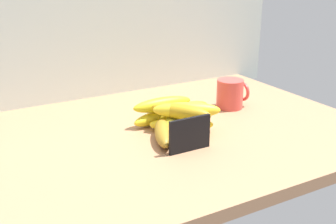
# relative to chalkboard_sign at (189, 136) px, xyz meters

# --- Properties ---
(counter_top) EXTENTS (1.10, 0.76, 0.03)m
(counter_top) POSITION_rel_chalkboard_sign_xyz_m (0.00, 0.13, -0.05)
(counter_top) COLOR #A97855
(counter_top) RESTS_ON ground
(chalkboard_sign) EXTENTS (0.11, 0.02, 0.08)m
(chalkboard_sign) POSITION_rel_chalkboard_sign_xyz_m (0.00, 0.00, 0.00)
(chalkboard_sign) COLOR black
(chalkboard_sign) RESTS_ON counter_top
(coffee_mug) EXTENTS (0.10, 0.08, 0.09)m
(coffee_mug) POSITION_rel_chalkboard_sign_xyz_m (0.28, 0.21, 0.01)
(coffee_mug) COLOR #D64740
(coffee_mug) RESTS_ON counter_top
(banana_0) EXTENTS (0.11, 0.17, 0.04)m
(banana_0) POSITION_rel_chalkboard_sign_xyz_m (-0.03, 0.08, -0.02)
(banana_0) COLOR olive
(banana_0) RESTS_ON counter_top
(banana_1) EXTENTS (0.20, 0.07, 0.04)m
(banana_1) POSITION_rel_chalkboard_sign_xyz_m (0.10, 0.20, -0.02)
(banana_1) COLOR gold
(banana_1) RESTS_ON counter_top
(banana_2) EXTENTS (0.10, 0.20, 0.04)m
(banana_2) POSITION_rel_chalkboard_sign_xyz_m (0.01, 0.10, -0.02)
(banana_2) COLOR gold
(banana_2) RESTS_ON counter_top
(banana_3) EXTENTS (0.10, 0.16, 0.04)m
(banana_3) POSITION_rel_chalkboard_sign_xyz_m (0.02, 0.14, -0.02)
(banana_3) COLOR yellow
(banana_3) RESTS_ON counter_top
(banana_4) EXTENTS (0.16, 0.06, 0.04)m
(banana_4) POSITION_rel_chalkboard_sign_xyz_m (0.02, 0.19, -0.02)
(banana_4) COLOR yellow
(banana_4) RESTS_ON counter_top
(banana_5) EXTENTS (0.17, 0.12, 0.04)m
(banana_5) POSITION_rel_chalkboard_sign_xyz_m (0.05, 0.11, -0.02)
(banana_5) COLOR yellow
(banana_5) RESTS_ON counter_top
(banana_6) EXTENTS (0.17, 0.13, 0.04)m
(banana_6) POSITION_rel_chalkboard_sign_xyz_m (0.06, 0.11, 0.02)
(banana_6) COLOR yellow
(banana_6) RESTS_ON banana_5
(banana_7) EXTENTS (0.17, 0.05, 0.04)m
(banana_7) POSITION_rel_chalkboard_sign_xyz_m (0.03, 0.19, 0.02)
(banana_7) COLOR yellow
(banana_7) RESTS_ON banana_4
(banana_8) EXTENTS (0.13, 0.16, 0.04)m
(banana_8) POSITION_rel_chalkboard_sign_xyz_m (0.04, 0.11, 0.02)
(banana_8) COLOR gold
(banana_8) RESTS_ON banana_5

